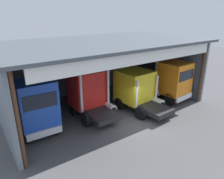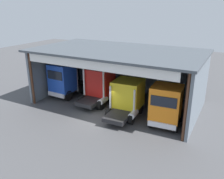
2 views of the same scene
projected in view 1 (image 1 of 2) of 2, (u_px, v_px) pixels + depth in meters
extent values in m
plane|color=#4C4C4F|center=(136.00, 126.00, 15.07)|extent=(80.00, 80.00, 0.00)
cube|color=slate|center=(79.00, 66.00, 20.80)|extent=(15.71, 0.24, 5.43)
cube|color=slate|center=(167.00, 63.00, 21.70)|extent=(0.24, 8.70, 5.43)
cube|color=#474E55|center=(104.00, 42.00, 16.27)|extent=(16.31, 9.26, 0.20)
cylinder|color=#4C2D1E|center=(18.00, 122.00, 10.14)|extent=(0.24, 0.24, 5.43)
cylinder|color=#4C2D1E|center=(202.00, 73.00, 18.34)|extent=(0.24, 0.24, 5.43)
cube|color=white|center=(142.00, 57.00, 13.13)|extent=(14.14, 0.12, 0.90)
cube|color=#1E47B7|center=(37.00, 103.00, 13.22)|extent=(2.37, 2.20, 2.99)
cube|color=black|center=(41.00, 101.00, 12.19)|extent=(1.96, 0.12, 0.90)
cube|color=silver|center=(45.00, 133.00, 12.91)|extent=(2.19, 0.23, 0.44)
cube|color=#232326|center=(32.00, 113.00, 15.38)|extent=(1.84, 3.79, 0.36)
cylinder|color=silver|center=(48.00, 101.00, 14.89)|extent=(0.18, 0.18, 2.48)
cylinder|color=silver|center=(17.00, 107.00, 13.82)|extent=(0.18, 0.18, 2.48)
cylinder|color=silver|center=(17.00, 117.00, 14.57)|extent=(0.60, 1.22, 0.56)
cylinder|color=black|center=(57.00, 126.00, 14.01)|extent=(0.34, 1.15, 1.14)
cylinder|color=black|center=(26.00, 135.00, 12.98)|extent=(0.34, 1.15, 1.14)
cylinder|color=black|center=(46.00, 112.00, 15.96)|extent=(0.34, 1.15, 1.14)
cylinder|color=black|center=(18.00, 119.00, 14.93)|extent=(0.34, 1.15, 1.14)
cube|color=red|center=(87.00, 88.00, 16.24)|extent=(2.54, 2.13, 2.81)
cube|color=black|center=(81.00, 78.00, 16.90)|extent=(2.16, 0.06, 0.84)
cube|color=silver|center=(82.00, 101.00, 17.62)|extent=(2.41, 0.16, 0.44)
cube|color=#232326|center=(99.00, 113.00, 15.47)|extent=(1.91, 3.04, 0.36)
cylinder|color=silver|center=(81.00, 97.00, 14.72)|extent=(0.18, 0.18, 3.18)
cylinder|color=silver|center=(108.00, 90.00, 15.95)|extent=(0.18, 0.18, 3.18)
cylinder|color=silver|center=(109.00, 106.00, 16.27)|extent=(0.56, 1.20, 0.56)
cylinder|color=black|center=(73.00, 109.00, 16.54)|extent=(0.30, 1.08, 1.08)
cylinder|color=black|center=(97.00, 102.00, 17.74)|extent=(0.30, 1.08, 1.08)
cylinder|color=black|center=(86.00, 119.00, 14.93)|extent=(0.30, 1.08, 1.08)
cylinder|color=black|center=(111.00, 111.00, 16.14)|extent=(0.30, 1.08, 1.08)
cube|color=yellow|center=(134.00, 85.00, 17.38)|extent=(2.64, 2.67, 2.50)
cube|color=black|center=(124.00, 77.00, 18.17)|extent=(2.13, 0.18, 0.75)
cube|color=silver|center=(124.00, 96.00, 18.82)|extent=(2.38, 0.29, 0.44)
cube|color=#232326|center=(150.00, 107.00, 16.48)|extent=(2.06, 3.45, 0.36)
cylinder|color=silver|center=(137.00, 97.00, 15.77)|extent=(0.18, 0.18, 2.48)
cylinder|color=silver|center=(156.00, 90.00, 17.08)|extent=(0.18, 0.18, 2.48)
cylinder|color=silver|center=(157.00, 101.00, 17.32)|extent=(0.63, 1.23, 0.56)
cylinder|color=black|center=(120.00, 103.00, 17.63)|extent=(0.36, 1.02, 1.01)
cylinder|color=black|center=(139.00, 97.00, 18.91)|extent=(0.36, 1.02, 1.01)
cylinder|color=black|center=(140.00, 113.00, 15.90)|extent=(0.36, 1.02, 1.01)
cylinder|color=black|center=(159.00, 106.00, 17.18)|extent=(0.36, 1.02, 1.01)
cube|color=orange|center=(175.00, 78.00, 18.61)|extent=(2.53, 2.40, 2.80)
cube|color=black|center=(187.00, 75.00, 17.63)|extent=(2.01, 0.22, 0.84)
cube|color=silver|center=(184.00, 97.00, 18.30)|extent=(2.25, 0.34, 0.44)
cube|color=#232326|center=(159.00, 89.00, 20.28)|extent=(2.00, 3.02, 0.36)
cylinder|color=silver|center=(170.00, 74.00, 20.20)|extent=(0.18, 0.18, 3.09)
cylinder|color=silver|center=(156.00, 78.00, 18.92)|extent=(0.18, 0.18, 3.09)
cylinder|color=silver|center=(154.00, 91.00, 19.38)|extent=(0.65, 1.24, 0.56)
cylinder|color=black|center=(183.00, 94.00, 19.49)|extent=(0.39, 1.15, 1.13)
cylinder|color=black|center=(170.00, 99.00, 18.25)|extent=(0.39, 1.15, 1.13)
cylinder|color=black|center=(165.00, 88.00, 20.96)|extent=(0.39, 1.15, 1.13)
cylinder|color=black|center=(152.00, 93.00, 19.72)|extent=(0.39, 1.15, 1.13)
cylinder|color=#194CB2|center=(85.00, 90.00, 20.89)|extent=(0.58, 0.58, 0.88)
cube|color=red|center=(48.00, 102.00, 17.93)|extent=(0.90, 0.60, 1.00)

